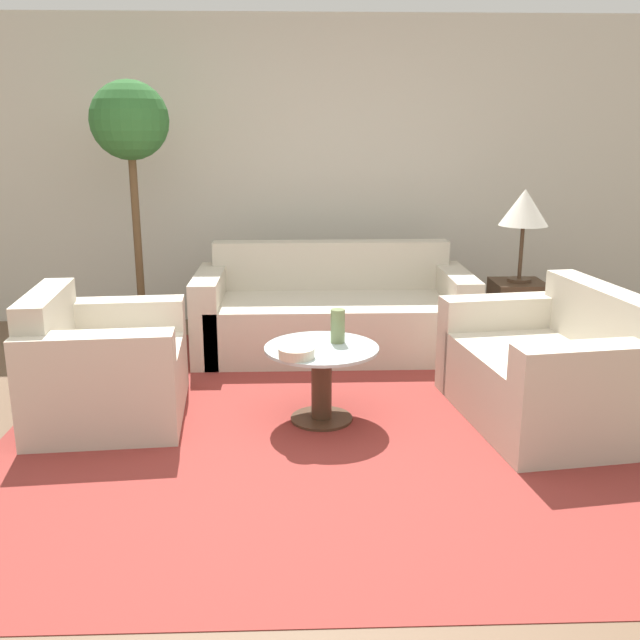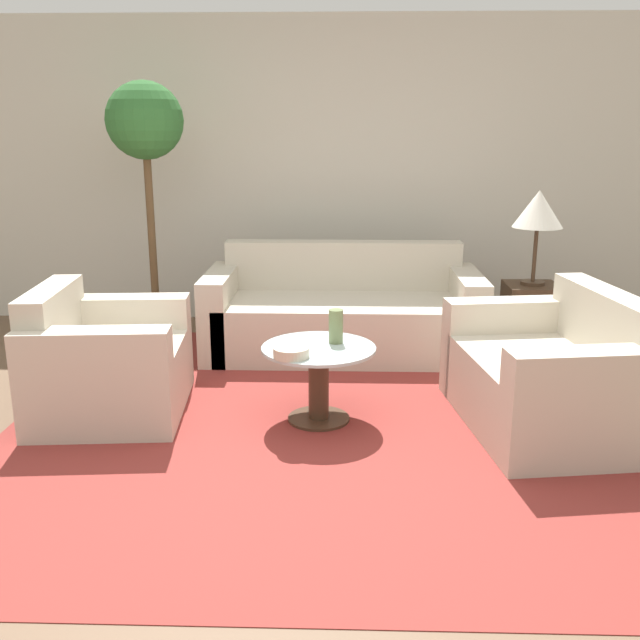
{
  "view_description": "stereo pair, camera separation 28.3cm",
  "coord_description": "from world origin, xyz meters",
  "px_view_note": "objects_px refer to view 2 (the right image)",
  "views": [
    {
      "loc": [
        -0.01,
        -3.31,
        1.68
      ],
      "look_at": [
        0.15,
        0.87,
        0.55
      ],
      "focal_mm": 40.0,
      "sensor_mm": 36.0,
      "label": 1
    },
    {
      "loc": [
        0.28,
        -3.31,
        1.68
      ],
      "look_at": [
        0.15,
        0.87,
        0.55
      ],
      "focal_mm": 40.0,
      "sensor_mm": 36.0,
      "label": 2
    }
  ],
  "objects_px": {
    "armchair": "(102,367)",
    "coffee_table": "(319,373)",
    "potted_plant": "(147,162)",
    "bowl": "(291,352)",
    "vase": "(336,326)",
    "table_lamp": "(538,211)",
    "sofa_main": "(343,315)",
    "loveseat": "(556,379)"
  },
  "relations": [
    {
      "from": "armchair",
      "to": "coffee_table",
      "type": "height_order",
      "value": "armchair"
    },
    {
      "from": "potted_plant",
      "to": "bowl",
      "type": "height_order",
      "value": "potted_plant"
    },
    {
      "from": "potted_plant",
      "to": "vase",
      "type": "distance_m",
      "value": 2.27
    },
    {
      "from": "table_lamp",
      "to": "bowl",
      "type": "relative_size",
      "value": 3.49
    },
    {
      "from": "sofa_main",
      "to": "table_lamp",
      "type": "xyz_separation_m",
      "value": [
        1.42,
        -0.08,
        0.82
      ]
    },
    {
      "from": "armchair",
      "to": "loveseat",
      "type": "height_order",
      "value": "loveseat"
    },
    {
      "from": "coffee_table",
      "to": "bowl",
      "type": "height_order",
      "value": "bowl"
    },
    {
      "from": "coffee_table",
      "to": "potted_plant",
      "type": "bearing_deg",
      "value": 130.68
    },
    {
      "from": "potted_plant",
      "to": "vase",
      "type": "relative_size",
      "value": 10.11
    },
    {
      "from": "table_lamp",
      "to": "potted_plant",
      "type": "xyz_separation_m",
      "value": [
        -2.92,
        0.25,
        0.34
      ]
    },
    {
      "from": "loveseat",
      "to": "coffee_table",
      "type": "bearing_deg",
      "value": -98.66
    },
    {
      "from": "coffee_table",
      "to": "bowl",
      "type": "relative_size",
      "value": 3.34
    },
    {
      "from": "armchair",
      "to": "potted_plant",
      "type": "height_order",
      "value": "potted_plant"
    },
    {
      "from": "sofa_main",
      "to": "table_lamp",
      "type": "distance_m",
      "value": 1.64
    },
    {
      "from": "armchair",
      "to": "loveseat",
      "type": "bearing_deg",
      "value": -97.44
    },
    {
      "from": "loveseat",
      "to": "potted_plant",
      "type": "bearing_deg",
      "value": -128.35
    },
    {
      "from": "vase",
      "to": "bowl",
      "type": "distance_m",
      "value": 0.38
    },
    {
      "from": "sofa_main",
      "to": "bowl",
      "type": "height_order",
      "value": "sofa_main"
    },
    {
      "from": "loveseat",
      "to": "vase",
      "type": "distance_m",
      "value": 1.31
    },
    {
      "from": "sofa_main",
      "to": "loveseat",
      "type": "xyz_separation_m",
      "value": [
        1.23,
        -1.43,
        0.0
      ]
    },
    {
      "from": "armchair",
      "to": "vase",
      "type": "height_order",
      "value": "armchair"
    },
    {
      "from": "sofa_main",
      "to": "potted_plant",
      "type": "height_order",
      "value": "potted_plant"
    },
    {
      "from": "loveseat",
      "to": "coffee_table",
      "type": "height_order",
      "value": "loveseat"
    },
    {
      "from": "coffee_table",
      "to": "vase",
      "type": "distance_m",
      "value": 0.29
    },
    {
      "from": "loveseat",
      "to": "potted_plant",
      "type": "distance_m",
      "value": 3.37
    },
    {
      "from": "potted_plant",
      "to": "vase",
      "type": "xyz_separation_m",
      "value": [
        1.46,
        -1.5,
        -0.87
      ]
    },
    {
      "from": "sofa_main",
      "to": "bowl",
      "type": "xyz_separation_m",
      "value": [
        -0.29,
        -1.6,
        0.21
      ]
    },
    {
      "from": "sofa_main",
      "to": "vase",
      "type": "xyz_separation_m",
      "value": [
        -0.04,
        -1.33,
        0.28
      ]
    },
    {
      "from": "loveseat",
      "to": "vase",
      "type": "relative_size",
      "value": 6.9
    },
    {
      "from": "armchair",
      "to": "coffee_table",
      "type": "bearing_deg",
      "value": -99.49
    },
    {
      "from": "loveseat",
      "to": "vase",
      "type": "bearing_deg",
      "value": -102.56
    },
    {
      "from": "armchair",
      "to": "potted_plant",
      "type": "relative_size",
      "value": 0.52
    },
    {
      "from": "bowl",
      "to": "potted_plant",
      "type": "bearing_deg",
      "value": 124.4
    },
    {
      "from": "coffee_table",
      "to": "bowl",
      "type": "xyz_separation_m",
      "value": [
        -0.15,
        -0.19,
        0.19
      ]
    },
    {
      "from": "sofa_main",
      "to": "armchair",
      "type": "distance_m",
      "value": 1.95
    },
    {
      "from": "loveseat",
      "to": "bowl",
      "type": "height_order",
      "value": "loveseat"
    },
    {
      "from": "coffee_table",
      "to": "vase",
      "type": "relative_size",
      "value": 3.32
    },
    {
      "from": "coffee_table",
      "to": "sofa_main",
      "type": "bearing_deg",
      "value": 84.33
    },
    {
      "from": "coffee_table",
      "to": "bowl",
      "type": "bearing_deg",
      "value": -127.02
    },
    {
      "from": "potted_plant",
      "to": "vase",
      "type": "bearing_deg",
      "value": -45.75
    },
    {
      "from": "armchair",
      "to": "bowl",
      "type": "xyz_separation_m",
      "value": [
        1.17,
        -0.3,
        0.2
      ]
    },
    {
      "from": "armchair",
      "to": "potted_plant",
      "type": "distance_m",
      "value": 1.87
    }
  ]
}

